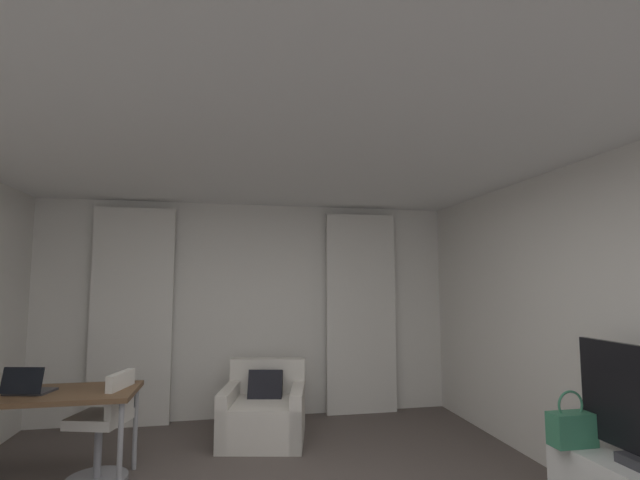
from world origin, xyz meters
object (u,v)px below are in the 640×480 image
at_px(laptop, 28,388).
at_px(handbag_primary, 572,428).
at_px(desk, 38,400).
at_px(desk_chair, 103,433).
at_px(armchair, 264,413).

distance_m(laptop, handbag_primary, 4.05).
xyz_separation_m(desk, desk_chair, (0.49, 0.05, -0.30)).
bearing_deg(laptop, armchair, 23.05).
bearing_deg(armchair, desk_chair, -151.66).
distance_m(armchair, laptop, 2.15).
distance_m(desk_chair, laptop, 0.69).
bearing_deg(handbag_primary, armchair, 133.38).
bearing_deg(laptop, handbag_primary, -17.76).
distance_m(desk, desk_chair, 0.57).
distance_m(armchair, desk, 2.06).
relative_size(laptop, handbag_primary, 0.99).
distance_m(desk, laptop, 0.13).
distance_m(armchair, handbag_primary, 2.85).
height_order(desk, laptop, laptop).
height_order(armchair, desk_chair, desk_chair).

